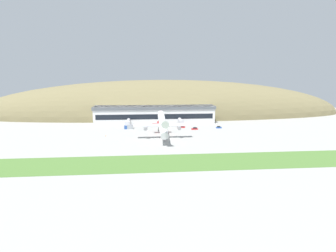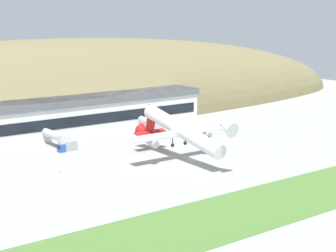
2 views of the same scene
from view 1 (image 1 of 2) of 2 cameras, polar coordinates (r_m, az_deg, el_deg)
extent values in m
plane|color=#9E9E99|center=(157.63, 0.67, -2.87)|extent=(413.31, 413.31, 0.00)
cube|color=#4C7533|center=(117.14, 2.70, -7.88)|extent=(371.98, 23.13, 0.08)
ellipsoid|color=olive|center=(251.72, -1.10, 2.43)|extent=(350.23, 78.29, 66.59)
cube|color=silver|center=(210.75, -2.92, 2.61)|extent=(94.22, 17.70, 13.82)
cube|color=#565B60|center=(209.97, -2.93, 4.15)|extent=(95.42, 18.90, 2.40)
cube|color=black|center=(202.06, -2.83, 2.04)|extent=(90.45, 0.16, 3.87)
cylinder|color=silver|center=(195.85, -8.67, 0.97)|extent=(2.60, 14.10, 2.60)
cube|color=silver|center=(188.93, -8.81, 0.59)|extent=(3.38, 2.86, 2.86)
cylinder|color=slate|center=(189.79, -8.78, 0.03)|extent=(0.36, 0.36, 4.00)
cylinder|color=silver|center=(198.43, 2.74, 1.22)|extent=(2.60, 11.46, 2.60)
cube|color=silver|center=(192.85, 2.96, 0.93)|extent=(3.38, 2.86, 2.86)
cylinder|color=slate|center=(193.70, 2.93, 0.37)|extent=(0.36, 0.36, 4.00)
cylinder|color=silver|center=(155.71, -1.19, 0.49)|extent=(4.40, 34.90, 11.33)
cone|color=silver|center=(135.97, -0.67, 0.65)|extent=(4.31, 5.61, 5.20)
cone|color=red|center=(175.89, -1.61, 0.38)|extent=(4.31, 6.47, 5.38)
cube|color=red|center=(171.62, -1.55, 1.83)|extent=(0.50, 5.64, 9.36)
cube|color=red|center=(172.60, -1.55, 0.39)|extent=(11.43, 3.09, 0.98)
cube|color=silver|center=(157.58, -1.23, 0.21)|extent=(33.76, 3.62, 1.17)
cylinder|color=#9E9EA3|center=(157.04, -4.91, -0.40)|extent=(2.30, 3.99, 2.98)
cylinder|color=#9E9EA3|center=(158.30, 2.44, -0.28)|extent=(2.30, 3.99, 2.98)
cylinder|color=#2D2D2D|center=(157.91, -2.10, -0.63)|extent=(0.28, 0.28, 2.20)
cylinder|color=#2D2D2D|center=(158.13, -2.10, -1.02)|extent=(0.45, 1.10, 1.10)
cylinder|color=#2D2D2D|center=(158.21, -0.36, -0.60)|extent=(0.28, 0.28, 2.20)
cylinder|color=#2D2D2D|center=(158.43, -0.35, -0.99)|extent=(0.45, 1.10, 1.10)
cylinder|color=#2D2D2D|center=(144.15, -0.89, -0.58)|extent=(0.22, 0.22, 1.98)
cylinder|color=#2D2D2D|center=(144.36, -0.88, -0.96)|extent=(0.30, 0.82, 0.82)
cube|color=#B21E1E|center=(191.48, 3.13, -0.23)|extent=(3.89, 1.84, 0.93)
cube|color=black|center=(191.34, 3.19, 0.02)|extent=(2.15, 1.54, 0.76)
cube|color=#B21E1E|center=(185.71, 5.81, -0.64)|extent=(4.47, 1.88, 0.86)
cube|color=black|center=(185.59, 5.88, -0.40)|extent=(2.47, 1.56, 0.71)
cube|color=#264C99|center=(192.91, 11.01, -0.34)|extent=(3.94, 1.97, 0.84)
cube|color=black|center=(192.70, 10.96, -0.12)|extent=(2.20, 1.61, 0.69)
cube|color=#264C99|center=(188.89, -9.19, -0.27)|extent=(2.09, 2.57, 2.51)
cube|color=black|center=(188.85, -9.51, -0.14)|extent=(0.16, 2.12, 1.10)
cube|color=#999EA3|center=(188.73, -8.25, -0.14)|extent=(4.33, 2.66, 3.19)
cube|color=orange|center=(169.73, -13.40, -2.16)|extent=(0.52, 0.52, 0.03)
cone|color=orange|center=(169.67, -13.40, -2.06)|extent=(0.40, 0.40, 0.55)
cube|color=orange|center=(176.25, -0.77, -1.36)|extent=(0.52, 0.52, 0.03)
cone|color=orange|center=(176.19, -0.77, -1.27)|extent=(0.40, 0.40, 0.55)
camera|label=2|loc=(94.68, -81.14, 4.94)|focal=60.00mm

